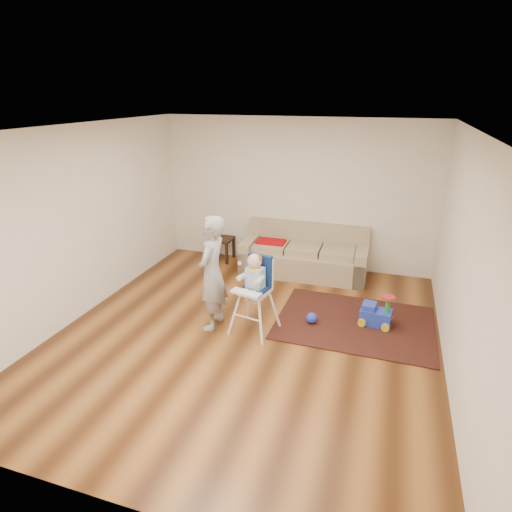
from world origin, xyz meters
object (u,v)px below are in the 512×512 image
(toy_ball, at_px, (312,318))
(sofa, at_px, (304,251))
(side_table, at_px, (221,249))
(ride_on_toy, at_px, (376,309))
(high_chair, at_px, (255,295))
(adult, at_px, (212,273))

(toy_ball, bearing_deg, sofa, 105.75)
(side_table, relative_size, ride_on_toy, 0.96)
(ride_on_toy, xyz_separation_m, toy_ball, (-0.86, -0.25, -0.15))
(sofa, relative_size, ride_on_toy, 4.82)
(ride_on_toy, bearing_deg, high_chair, -150.60)
(side_table, distance_m, ride_on_toy, 3.47)
(high_chair, bearing_deg, toy_ball, 41.82)
(toy_ball, height_order, high_chair, high_chair)
(toy_ball, relative_size, adult, 0.10)
(side_table, relative_size, high_chair, 0.39)
(sofa, distance_m, side_table, 1.70)
(ride_on_toy, distance_m, high_chair, 1.74)
(sofa, height_order, side_table, sofa)
(toy_ball, relative_size, high_chair, 0.14)
(toy_ball, bearing_deg, ride_on_toy, 16.42)
(sofa, xyz_separation_m, side_table, (-1.68, 0.18, -0.21))
(sofa, height_order, toy_ball, sofa)
(sofa, xyz_separation_m, high_chair, (-0.22, -2.17, 0.12))
(high_chair, height_order, adult, adult)
(sofa, relative_size, adult, 1.39)
(sofa, distance_m, ride_on_toy, 2.03)
(high_chair, distance_m, adult, 0.64)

